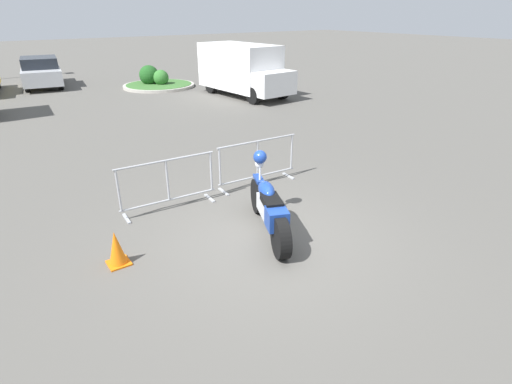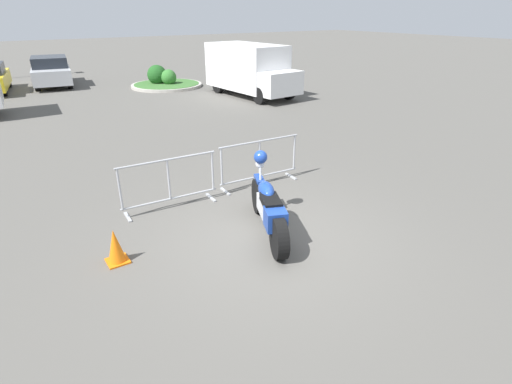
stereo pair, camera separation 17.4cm
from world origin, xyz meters
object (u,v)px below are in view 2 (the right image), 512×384
Objects in this scene: parked_car_silver at (51,71)px; delivery_van at (249,68)px; crowd_barrier_near at (169,183)px; traffic_cone at (115,247)px; crowd_barrier_far at (260,162)px; motorcycle at (268,207)px.

delivery_van is at bearing -129.87° from parked_car_silver.
parked_car_silver reaches higher than crowd_barrier_near.
crowd_barrier_near is at bearing 42.29° from traffic_cone.
crowd_barrier_far is at bearing -35.82° from delivery_van.
traffic_cone is at bearing 100.84° from motorcycle.
crowd_barrier_near is 17.32m from parked_car_silver.
motorcycle is 19.24m from parked_car_silver.
motorcycle is 3.80× the size of traffic_cone.
crowd_barrier_near is 3.44× the size of traffic_cone.
crowd_barrier_near is 2.04m from traffic_cone.
traffic_cone is (-1.95, -18.67, -0.48)m from parked_car_silver.
delivery_van reaches higher than traffic_cone.
traffic_cone is at bearing -178.10° from parked_car_silver.
parked_car_silver is at bearing 88.50° from crowd_barrier_near.
motorcycle reaches higher than traffic_cone.
traffic_cone is (-1.49, -1.36, -0.26)m from crowd_barrier_near.
crowd_barrier_far is at bearing 0.00° from crowd_barrier_near.
delivery_van is 8.70× the size of traffic_cone.
crowd_barrier_near is (-1.10, 1.91, 0.04)m from motorcycle.
motorcycle is at bearing -60.00° from crowd_barrier_near.
traffic_cone is at bearing -159.84° from crowd_barrier_far.
delivery_van reaches higher than crowd_barrier_far.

